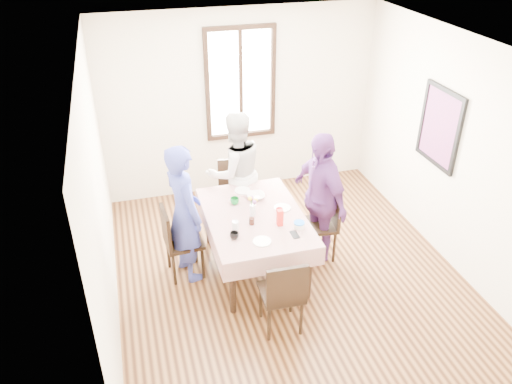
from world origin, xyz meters
TOP-DOWN VIEW (x-y plane):
  - ground at (0.00, 0.00)m, footprint 4.50×4.50m
  - back_wall at (0.00, 2.25)m, footprint 4.00×0.00m
  - right_wall at (2.00, 0.00)m, footprint 0.00×4.50m
  - window_frame at (0.00, 2.23)m, footprint 1.02×0.06m
  - window_pane at (0.00, 2.24)m, footprint 0.90×0.02m
  - art_poster at (1.98, 0.30)m, footprint 0.04×0.76m
  - dining_table at (-0.35, 0.20)m, footprint 0.99×1.46m
  - tablecloth at (-0.35, 0.20)m, footprint 1.11×1.58m
  - chair_left at (-1.18, 0.33)m, footprint 0.45×0.45m
  - chair_right at (0.47, 0.24)m, footprint 0.46×0.46m
  - chair_far at (-0.35, 1.20)m, footprint 0.48×0.48m
  - chair_near at (-0.35, -0.81)m, footprint 0.43×0.43m
  - person_left at (-1.15, 0.33)m, footprint 0.57×0.71m
  - person_far at (-0.35, 1.18)m, footprint 0.91×0.77m
  - person_right at (0.45, 0.24)m, footprint 0.61×1.05m
  - mug_black at (-0.69, -0.19)m, footprint 0.13×0.13m
  - mug_flag at (-0.08, 0.14)m, footprint 0.11×0.11m
  - mug_green at (-0.52, 0.50)m, footprint 0.15×0.15m
  - serving_bowl at (-0.24, 0.57)m, footprint 0.23×0.23m
  - juice_carton at (-0.14, -0.07)m, footprint 0.06×0.06m
  - butter_tub at (0.05, -0.18)m, footprint 0.12×0.12m
  - jam_jar at (-0.44, 0.03)m, footprint 0.06×0.06m
  - drinking_glass at (-0.64, -0.03)m, footprint 0.07×0.07m
  - smartphone at (-0.04, -0.30)m, footprint 0.07×0.15m
  - flower_vase at (-0.38, 0.21)m, footprint 0.07×0.07m
  - plate_right at (-0.00, 0.26)m, footprint 0.20×0.20m
  - plate_far at (-0.35, 0.78)m, footprint 0.20×0.20m
  - plate_near at (-0.42, -0.33)m, footprint 0.20×0.20m
  - butter_lid at (0.05, -0.18)m, footprint 0.12×0.12m
  - flower_bunch at (-0.38, 0.21)m, footprint 0.09×0.09m

SIDE VIEW (x-z plane):
  - ground at x=0.00m, z-range 0.00..0.00m
  - dining_table at x=-0.35m, z-range 0.00..0.75m
  - chair_left at x=-1.18m, z-range 0.00..0.91m
  - chair_right at x=0.47m, z-range 0.00..0.91m
  - chair_far at x=-0.35m, z-range 0.00..0.91m
  - chair_near at x=-0.35m, z-range 0.00..0.91m
  - tablecloth at x=-0.35m, z-range 0.75..0.76m
  - smartphone at x=-0.04m, z-range 0.76..0.77m
  - plate_right at x=0.00m, z-range 0.76..0.77m
  - plate_far at x=-0.35m, z-range 0.76..0.77m
  - plate_near at x=-0.42m, z-range 0.76..0.77m
  - serving_bowl at x=-0.24m, z-range 0.76..0.82m
  - butter_tub at x=0.05m, z-range 0.76..0.82m
  - mug_black at x=-0.69m, z-range 0.76..0.84m
  - mug_flag at x=-0.08m, z-range 0.76..0.84m
  - mug_green at x=-0.52m, z-range 0.76..0.85m
  - jam_jar at x=-0.44m, z-range 0.76..0.85m
  - drinking_glass at x=-0.64m, z-range 0.76..0.87m
  - person_far at x=-0.35m, z-range 0.00..1.65m
  - butter_lid at x=0.05m, z-range 0.82..0.83m
  - flower_vase at x=-0.38m, z-range 0.76..0.89m
  - person_right at x=0.45m, z-range 0.00..1.68m
  - person_left at x=-1.15m, z-range 0.00..1.68m
  - juice_carton at x=-0.14m, z-range 0.76..0.96m
  - flower_bunch at x=-0.38m, z-range 0.89..0.99m
  - back_wall at x=0.00m, z-range -0.65..3.35m
  - right_wall at x=2.00m, z-range -0.90..3.60m
  - art_poster at x=1.98m, z-range 1.07..2.03m
  - window_frame at x=0.00m, z-range 0.84..2.46m
  - window_pane at x=0.00m, z-range 0.90..2.40m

